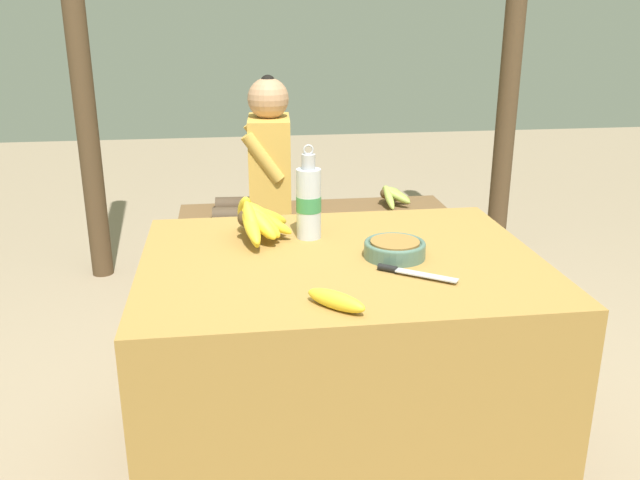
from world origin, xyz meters
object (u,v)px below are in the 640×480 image
(knife, at_px, (406,271))
(banana_bunch_ripe, at_px, (257,218))
(support_post_near, at_px, (76,25))
(seated_vendor, at_px, (261,171))
(wooden_bench, at_px, (314,223))
(serving_bowl, at_px, (395,248))
(loose_banana_front, at_px, (336,300))
(water_bottle, at_px, (309,202))
(support_post_far, at_px, (515,24))
(banana_bunch_green, at_px, (391,194))

(knife, bearing_deg, banana_bunch_ripe, 173.70)
(knife, relative_size, support_post_near, 0.08)
(seated_vendor, distance_m, support_post_near, 1.19)
(wooden_bench, bearing_deg, serving_bowl, -87.90)
(banana_bunch_ripe, distance_m, loose_banana_front, 0.58)
(knife, height_order, support_post_near, support_post_near)
(loose_banana_front, bearing_deg, knife, 40.45)
(water_bottle, height_order, support_post_far, support_post_far)
(serving_bowl, height_order, water_bottle, water_bottle)
(wooden_bench, distance_m, seated_vendor, 0.40)
(banana_bunch_ripe, xyz_separation_m, banana_bunch_green, (0.75, 1.26, -0.29))
(banana_bunch_green, xyz_separation_m, support_post_near, (-1.56, 0.37, 0.83))
(banana_bunch_ripe, relative_size, support_post_far, 0.12)
(water_bottle, xyz_separation_m, wooden_bench, (0.18, 1.26, -0.47))
(serving_bowl, distance_m, knife, 0.14)
(water_bottle, xyz_separation_m, support_post_near, (-0.98, 1.62, 0.50))
(serving_bowl, height_order, wooden_bench, serving_bowl)
(water_bottle, xyz_separation_m, seated_vendor, (-0.09, 1.23, -0.18))
(banana_bunch_green, height_order, support_post_near, support_post_near)
(loose_banana_front, xyz_separation_m, wooden_bench, (0.18, 1.81, -0.38))
(water_bottle, distance_m, support_post_far, 2.16)
(seated_vendor, xyz_separation_m, banana_bunch_green, (0.68, 0.03, -0.15))
(banana_bunch_ripe, bearing_deg, serving_bowl, -28.27)
(banana_bunch_green, relative_size, support_post_far, 0.10)
(knife, relative_size, support_post_far, 0.08)
(serving_bowl, bearing_deg, water_bottle, 136.80)
(seated_vendor, xyz_separation_m, support_post_far, (1.43, 0.40, 0.68))
(water_bottle, distance_m, knife, 0.44)
(loose_banana_front, relative_size, support_post_far, 0.06)
(water_bottle, bearing_deg, seated_vendor, 94.30)
(banana_bunch_ripe, relative_size, banana_bunch_green, 1.21)
(loose_banana_front, xyz_separation_m, seated_vendor, (-0.09, 1.78, -0.09))
(seated_vendor, relative_size, support_post_near, 0.42)
(banana_bunch_green, relative_size, support_post_near, 0.10)
(banana_bunch_ripe, distance_m, serving_bowl, 0.45)
(wooden_bench, height_order, banana_bunch_green, banana_bunch_green)
(seated_vendor, bearing_deg, wooden_bench, -170.00)
(banana_bunch_green, bearing_deg, support_post_near, 166.80)
(banana_bunch_ripe, xyz_separation_m, serving_bowl, (0.40, -0.21, -0.04))
(wooden_bench, bearing_deg, banana_bunch_ripe, -105.29)
(serving_bowl, relative_size, wooden_bench, 0.13)
(wooden_bench, bearing_deg, support_post_near, 162.40)
(loose_banana_front, bearing_deg, support_post_far, 58.54)
(knife, distance_m, support_post_far, 2.35)
(wooden_bench, bearing_deg, banana_bunch_green, -0.01)
(banana_bunch_ripe, height_order, banana_bunch_green, banana_bunch_ripe)
(water_bottle, height_order, support_post_near, support_post_near)
(loose_banana_front, distance_m, seated_vendor, 1.79)
(water_bottle, bearing_deg, support_post_near, 121.06)
(banana_bunch_ripe, xyz_separation_m, seated_vendor, (0.07, 1.23, -0.14))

